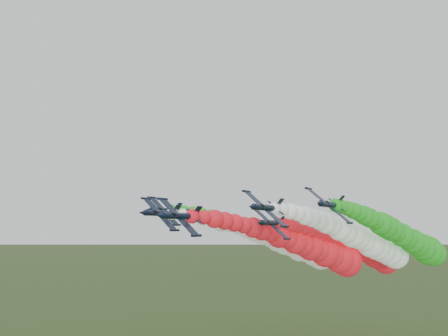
{
  "coord_description": "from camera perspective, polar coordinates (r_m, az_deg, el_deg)",
  "views": [
    {
      "loc": [
        56.54,
        -70.1,
        42.7
      ],
      "look_at": [
        6.05,
        10.35,
        55.29
      ],
      "focal_mm": 35.0,
      "sensor_mm": 36.0,
      "label": 1
    }
  ],
  "objects": [
    {
      "name": "jet_inner_left",
      "position": [
        142.39,
        8.49,
        -9.81
      ],
      "size": [
        18.6,
        86.13,
        21.51
      ],
      "rotation": [
        0.0,
        0.7,
        0.0
      ],
      "color": "black",
      "rests_on": "ground"
    },
    {
      "name": "jet_outer_right",
      "position": [
        142.74,
        23.02,
        -8.62
      ],
      "size": [
        18.22,
        85.75,
        21.13
      ],
      "rotation": [
        0.0,
        0.7,
        0.0
      ],
      "color": "black",
      "rests_on": "ground"
    },
    {
      "name": "jet_inner_right",
      "position": [
        137.26,
        18.17,
        -9.16
      ],
      "size": [
        18.28,
        85.81,
        21.19
      ],
      "rotation": [
        0.0,
        0.7,
        0.0
      ],
      "color": "black",
      "rests_on": "ground"
    },
    {
      "name": "jet_lead",
      "position": [
        131.41,
        11.76,
        -10.35
      ],
      "size": [
        18.88,
        86.41,
        21.79
      ],
      "rotation": [
        0.0,
        0.7,
        0.0
      ],
      "color": "black",
      "rests_on": "ground"
    },
    {
      "name": "jet_trail",
      "position": [
        155.76,
        17.58,
        -10.16
      ],
      "size": [
        18.88,
        86.41,
        21.78
      ],
      "rotation": [
        0.0,
        0.7,
        0.0
      ],
      "color": "black",
      "rests_on": "ground"
    },
    {
      "name": "jet_outer_left",
      "position": [
        156.02,
        7.18,
        -9.16
      ],
      "size": [
        18.11,
        85.64,
        21.01
      ],
      "rotation": [
        0.0,
        0.7,
        0.0
      ],
      "color": "black",
      "rests_on": "ground"
    }
  ]
}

